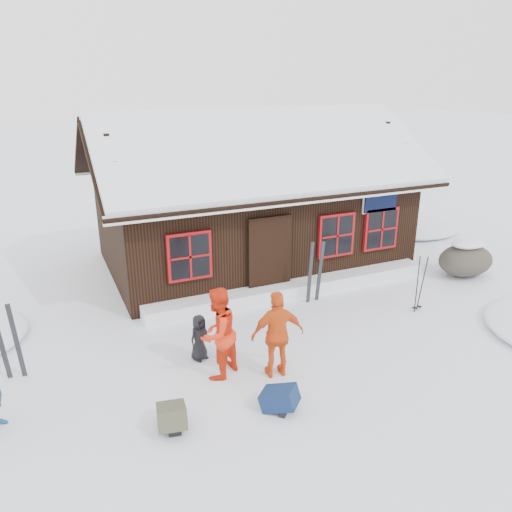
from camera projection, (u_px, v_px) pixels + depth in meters
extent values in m
plane|color=white|center=(280.00, 349.00, 10.06)|extent=(120.00, 120.00, 0.00)
cube|color=black|center=(250.00, 220.00, 14.51)|extent=(8.00, 5.00, 2.50)
cube|color=black|center=(273.00, 154.00, 12.53)|extent=(8.90, 3.14, 1.88)
cube|color=black|center=(230.00, 141.00, 15.06)|extent=(8.90, 3.14, 1.88)
cube|color=white|center=(273.00, 148.00, 12.48)|extent=(8.72, 3.07, 1.86)
cube|color=white|center=(230.00, 136.00, 15.02)|extent=(8.72, 3.07, 1.86)
cube|color=white|center=(250.00, 114.00, 13.50)|extent=(8.81, 0.22, 0.14)
cube|color=silver|center=(300.00, 200.00, 11.56)|extent=(8.90, 0.10, 0.20)
cube|color=black|center=(269.00, 258.00, 12.17)|extent=(1.00, 0.10, 2.00)
cube|color=black|center=(381.00, 200.00, 12.98)|extent=(1.00, 0.06, 0.60)
cube|color=maroon|center=(190.00, 256.00, 11.28)|extent=(1.04, 0.10, 1.14)
cube|color=black|center=(190.00, 257.00, 11.24)|extent=(0.90, 0.04, 1.00)
cube|color=maroon|center=(336.00, 235.00, 12.77)|extent=(1.04, 0.10, 1.14)
cube|color=black|center=(337.00, 236.00, 12.74)|extent=(0.90, 0.04, 1.00)
cube|color=maroon|center=(381.00, 229.00, 13.31)|extent=(1.04, 0.10, 1.14)
cube|color=black|center=(382.00, 229.00, 13.27)|extent=(0.90, 0.04, 1.00)
cube|color=white|center=(294.00, 288.00, 12.51)|extent=(7.60, 0.60, 0.35)
ellipsoid|color=white|center=(402.00, 227.00, 18.28)|extent=(4.00, 4.00, 0.48)
imported|color=red|center=(218.00, 333.00, 8.90)|extent=(1.06, 1.00, 1.72)
imported|color=#E45117|center=(278.00, 334.00, 8.92)|extent=(1.03, 0.56, 1.66)
imported|color=black|center=(199.00, 337.00, 9.56)|extent=(0.54, 0.46, 0.93)
ellipsoid|color=#48423A|center=(465.00, 260.00, 13.67)|extent=(1.58, 1.19, 0.87)
ellipsoid|color=white|center=(467.00, 247.00, 13.54)|extent=(1.00, 0.72, 0.22)
cube|color=black|center=(1.00, 345.00, 8.84)|extent=(0.17, 0.06, 1.50)
cube|color=black|center=(17.00, 342.00, 8.92)|extent=(0.17, 0.07, 1.50)
cube|color=black|center=(310.00, 274.00, 11.94)|extent=(0.19, 0.07, 1.57)
cube|color=black|center=(320.00, 272.00, 12.02)|extent=(0.18, 0.09, 1.57)
cylinder|color=black|center=(417.00, 285.00, 11.48)|extent=(0.10, 0.12, 1.38)
cylinder|color=black|center=(422.00, 284.00, 11.54)|extent=(0.10, 0.12, 1.38)
cube|color=#11234A|center=(280.00, 402.00, 8.17)|extent=(0.69, 0.69, 0.30)
cube|color=#434431|center=(172.00, 420.00, 7.73)|extent=(0.54, 0.65, 0.32)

